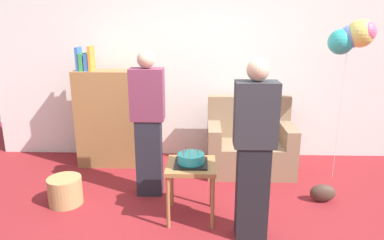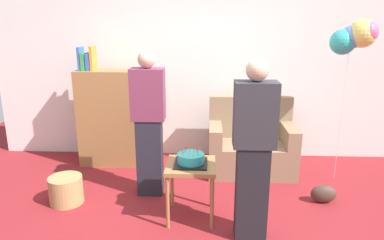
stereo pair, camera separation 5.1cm
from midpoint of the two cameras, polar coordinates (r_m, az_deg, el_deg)
ground_plane at (r=3.51m, az=1.16°, el=-17.38°), size 8.00×8.00×0.00m
wall_back at (r=5.02m, az=1.52°, el=9.21°), size 6.00×0.10×2.70m
couch at (r=4.71m, az=9.00°, el=-4.06°), size 1.10×0.70×0.96m
bookshelf at (r=4.89m, az=-13.86°, el=0.44°), size 0.80×0.36×1.61m
side_table at (r=3.49m, az=-0.55°, el=-8.45°), size 0.48×0.48×0.57m
birthday_cake at (r=3.43m, az=-0.56°, el=-6.37°), size 0.32×0.32×0.17m
person_blowing_candles at (r=3.89m, az=-7.46°, el=-0.61°), size 0.36×0.22×1.63m
person_holding_cake at (r=3.10m, az=9.59°, el=-4.97°), size 0.36×0.22×1.63m
wicker_basket at (r=4.12m, az=-20.18°, el=-10.72°), size 0.36×0.36×0.30m
handbag at (r=4.18m, az=20.11°, el=-11.05°), size 0.28×0.14×0.20m
balloon_bunch at (r=4.46m, az=24.47°, el=12.27°), size 0.49×0.36×1.94m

